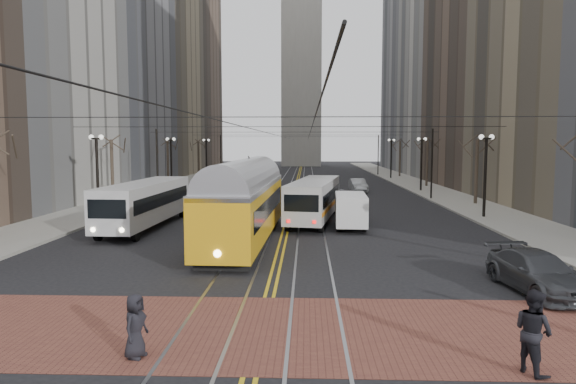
# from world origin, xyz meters

# --- Properties ---
(ground) EXTENTS (260.00, 260.00, 0.00)m
(ground) POSITION_xyz_m (0.00, 0.00, 0.00)
(ground) COLOR black
(ground) RESTS_ON ground
(sidewalk_left) EXTENTS (5.00, 140.00, 0.15)m
(sidewalk_left) POSITION_xyz_m (-15.00, 45.00, 0.07)
(sidewalk_left) COLOR gray
(sidewalk_left) RESTS_ON ground
(sidewalk_right) EXTENTS (5.00, 140.00, 0.15)m
(sidewalk_right) POSITION_xyz_m (15.00, 45.00, 0.07)
(sidewalk_right) COLOR gray
(sidewalk_right) RESTS_ON ground
(crosswalk_band) EXTENTS (25.00, 6.00, 0.01)m
(crosswalk_band) POSITION_xyz_m (0.00, -4.00, 0.01)
(crosswalk_band) COLOR brown
(crosswalk_band) RESTS_ON ground
(streetcar_rails) EXTENTS (4.80, 130.00, 0.02)m
(streetcar_rails) POSITION_xyz_m (0.00, 45.00, 0.00)
(streetcar_rails) COLOR gray
(streetcar_rails) RESTS_ON ground
(centre_lines) EXTENTS (0.42, 130.00, 0.01)m
(centre_lines) POSITION_xyz_m (0.00, 45.00, 0.01)
(centre_lines) COLOR gold
(centre_lines) RESTS_ON ground
(building_left_mid) EXTENTS (16.00, 20.00, 34.00)m
(building_left_mid) POSITION_xyz_m (-25.50, 46.00, 17.00)
(building_left_mid) COLOR slate
(building_left_mid) RESTS_ON ground
(building_left_midfar) EXTENTS (20.00, 20.00, 52.00)m
(building_left_midfar) POSITION_xyz_m (-27.50, 66.00, 26.00)
(building_left_midfar) COLOR gray
(building_left_midfar) RESTS_ON ground
(building_left_far) EXTENTS (16.00, 20.00, 40.00)m
(building_left_far) POSITION_xyz_m (-25.50, 86.00, 20.00)
(building_left_far) COLOR brown
(building_left_far) RESTS_ON ground
(building_right_mid) EXTENTS (16.00, 20.00, 34.00)m
(building_right_mid) POSITION_xyz_m (25.50, 46.00, 17.00)
(building_right_mid) COLOR brown
(building_right_mid) RESTS_ON ground
(building_right_midfar) EXTENTS (20.00, 20.00, 52.00)m
(building_right_midfar) POSITION_xyz_m (27.50, 66.00, 26.00)
(building_right_midfar) COLOR #ABA8A1
(building_right_midfar) RESTS_ON ground
(building_right_far) EXTENTS (16.00, 20.00, 40.00)m
(building_right_far) POSITION_xyz_m (25.50, 86.00, 20.00)
(building_right_far) COLOR slate
(building_right_far) RESTS_ON ground
(clock_tower) EXTENTS (12.00, 12.00, 66.00)m
(clock_tower) POSITION_xyz_m (0.00, 102.00, 35.96)
(clock_tower) COLOR #B2AFA5
(clock_tower) RESTS_ON ground
(lamp_posts) EXTENTS (27.60, 57.20, 5.60)m
(lamp_posts) POSITION_xyz_m (-0.00, 28.75, 2.80)
(lamp_posts) COLOR black
(lamp_posts) RESTS_ON ground
(street_trees) EXTENTS (31.68, 53.28, 5.60)m
(street_trees) POSITION_xyz_m (0.00, 35.25, 2.80)
(street_trees) COLOR #382D23
(street_trees) RESTS_ON ground
(trolley_wires) EXTENTS (25.96, 120.00, 6.60)m
(trolley_wires) POSITION_xyz_m (0.00, 34.83, 3.77)
(trolley_wires) COLOR black
(trolley_wires) RESTS_ON ground
(transit_bus) EXTENTS (2.79, 11.49, 2.85)m
(transit_bus) POSITION_xyz_m (-8.79, 13.37, 1.43)
(transit_bus) COLOR silver
(transit_bus) RESTS_ON ground
(streetcar) EXTENTS (3.16, 14.50, 3.40)m
(streetcar) POSITION_xyz_m (-2.03, 9.10, 1.70)
(streetcar) COLOR gold
(streetcar) RESTS_ON ground
(rear_bus) EXTENTS (3.96, 10.97, 2.80)m
(rear_bus) POSITION_xyz_m (1.80, 16.20, 1.40)
(rear_bus) COLOR #B8B8B8
(rear_bus) RESTS_ON ground
(cargo_van) EXTENTS (2.05, 4.88, 2.13)m
(cargo_van) POSITION_xyz_m (4.00, 13.48, 1.06)
(cargo_van) COLOR silver
(cargo_van) RESTS_ON ground
(sedan_grey) EXTENTS (2.32, 4.38, 1.42)m
(sedan_grey) POSITION_xyz_m (4.00, 25.73, 0.71)
(sedan_grey) COLOR #404348
(sedan_grey) RESTS_ON ground
(sedan_silver) EXTENTS (1.87, 4.47, 1.44)m
(sedan_silver) POSITION_xyz_m (6.79, 37.20, 0.72)
(sedan_silver) COLOR #9C9FA3
(sedan_silver) RESTS_ON ground
(sedan_parked) EXTENTS (2.58, 5.09, 1.42)m
(sedan_parked) POSITION_xyz_m (9.50, 0.10, 0.71)
(sedan_parked) COLOR #383A3F
(sedan_parked) RESTS_ON ground
(pedestrian_a) EXTENTS (0.68, 0.88, 1.60)m
(pedestrian_a) POSITION_xyz_m (-2.92, -6.01, 0.81)
(pedestrian_a) COLOR black
(pedestrian_a) RESTS_ON crosswalk_band
(pedestrian_c) EXTENTS (1.06, 1.17, 1.96)m
(pedestrian_c) POSITION_xyz_m (6.49, -6.50, 0.99)
(pedestrian_c) COLOR black
(pedestrian_c) RESTS_ON crosswalk_band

